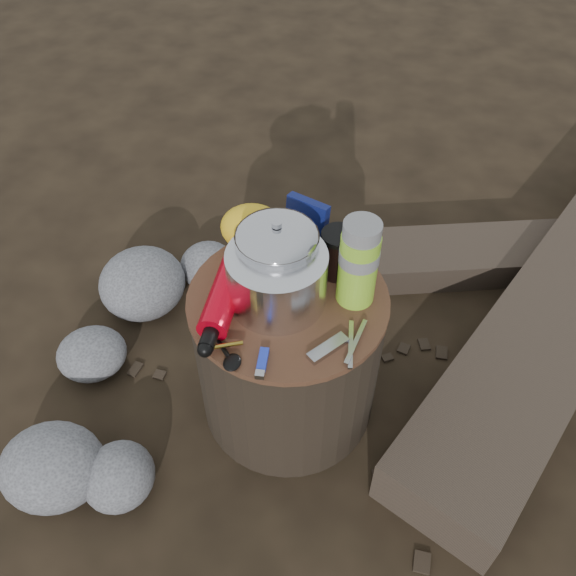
% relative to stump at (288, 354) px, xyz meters
% --- Properties ---
extents(ground, '(60.00, 60.00, 0.00)m').
position_rel_stump_xyz_m(ground, '(0.00, 0.00, -0.22)').
color(ground, black).
rests_on(ground, ground).
extents(stump, '(0.48, 0.48, 0.45)m').
position_rel_stump_xyz_m(stump, '(0.00, 0.00, 0.00)').
color(stump, black).
rests_on(stump, ground).
extents(rock_ring, '(0.46, 1.01, 0.20)m').
position_rel_stump_xyz_m(rock_ring, '(-0.41, 0.02, -0.12)').
color(rock_ring, slate).
rests_on(rock_ring, ground).
extents(log_main, '(1.10, 1.88, 0.16)m').
position_rel_stump_xyz_m(log_main, '(0.82, 0.57, -0.14)').
color(log_main, '#382D24').
rests_on(log_main, ground).
extents(log_small, '(1.27, 0.60, 0.11)m').
position_rel_stump_xyz_m(log_small, '(0.56, 0.71, -0.17)').
color(log_small, '#382D24').
rests_on(log_small, ground).
extents(foil_windscreen, '(0.23, 0.23, 0.14)m').
position_rel_stump_xyz_m(foil_windscreen, '(-0.02, -0.01, 0.29)').
color(foil_windscreen, silver).
rests_on(foil_windscreen, stump).
extents(camping_pot, '(0.19, 0.19, 0.19)m').
position_rel_stump_xyz_m(camping_pot, '(-0.03, 0.04, 0.32)').
color(camping_pot, silver).
rests_on(camping_pot, stump).
extents(fuel_bottle, '(0.08, 0.29, 0.07)m').
position_rel_stump_xyz_m(fuel_bottle, '(-0.14, -0.06, 0.26)').
color(fuel_bottle, red).
rests_on(fuel_bottle, stump).
extents(thermos, '(0.09, 0.09, 0.23)m').
position_rel_stump_xyz_m(thermos, '(0.15, 0.04, 0.34)').
color(thermos, '#8ECB2D').
rests_on(thermos, stump).
extents(travel_mug, '(0.08, 0.08, 0.12)m').
position_rel_stump_xyz_m(travel_mug, '(0.10, 0.11, 0.29)').
color(travel_mug, black).
rests_on(travel_mug, stump).
extents(stuff_sack, '(0.17, 0.14, 0.12)m').
position_rel_stump_xyz_m(stuff_sack, '(-0.13, 0.16, 0.28)').
color(stuff_sack, yellow).
rests_on(stuff_sack, stump).
extents(food_pouch, '(0.11, 0.06, 0.14)m').
position_rel_stump_xyz_m(food_pouch, '(0.00, 0.19, 0.29)').
color(food_pouch, '#0D1555').
rests_on(food_pouch, stump).
extents(lighter, '(0.03, 0.08, 0.01)m').
position_rel_stump_xyz_m(lighter, '(-0.01, -0.20, 0.23)').
color(lighter, '#2035C8').
rests_on(lighter, stump).
extents(multitool, '(0.09, 0.10, 0.01)m').
position_rel_stump_xyz_m(multitool, '(0.12, -0.13, 0.23)').
color(multitool, '#ACACB1').
rests_on(multitool, stump).
extents(pot_grabber, '(0.04, 0.13, 0.01)m').
position_rel_stump_xyz_m(pot_grabber, '(0.17, -0.11, 0.23)').
color(pot_grabber, '#ACACB1').
rests_on(pot_grabber, stump).
extents(spork, '(0.13, 0.13, 0.01)m').
position_rel_stump_xyz_m(spork, '(-0.12, -0.17, 0.23)').
color(spork, black).
rests_on(spork, stump).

